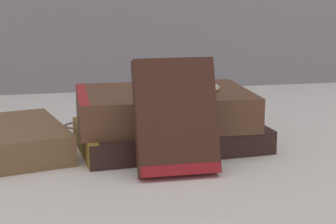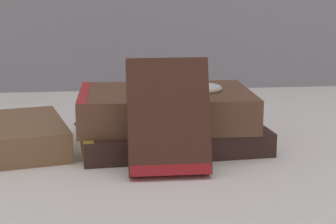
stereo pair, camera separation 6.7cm
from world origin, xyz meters
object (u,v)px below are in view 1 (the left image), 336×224
Objects in this scene: book_leaning_front at (176,121)px; reading_glasses at (93,125)px; book_flat_top at (160,108)px; pocket_watch at (197,88)px; book_flat_bottom at (166,135)px.

reading_glasses is (-0.08, 0.23, -0.06)m from book_leaning_front.
book_flat_top is 0.15m from reading_glasses.
reading_glasses is at bearing 136.94° from pocket_watch.
pocket_watch is (0.05, -0.00, 0.02)m from book_flat_top.
book_flat_bottom is 3.94× the size of pocket_watch.
book_leaning_front is 0.12m from pocket_watch.
reading_glasses is (-0.13, 0.12, -0.07)m from pocket_watch.
book_flat_bottom is at bearing -32.91° from reading_glasses.
book_leaning_front is at bearing -115.73° from pocket_watch.
book_flat_top is at bearing -34.11° from reading_glasses.
book_flat_bottom is 0.04m from book_flat_top.
reading_glasses is at bearing 124.17° from book_flat_top.
book_leaning_front reaches higher than pocket_watch.
book_leaning_front is 0.25m from reading_glasses.
reading_glasses is (-0.08, 0.12, -0.05)m from book_flat_top.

